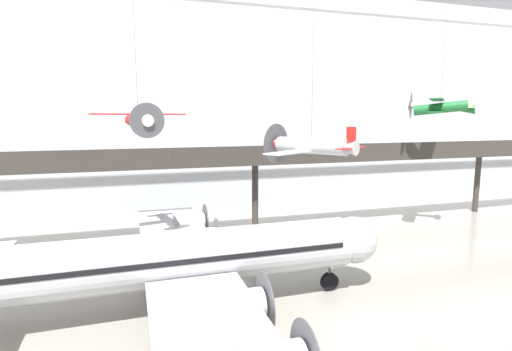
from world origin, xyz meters
TOP-DOWN VIEW (x-y plane):
  - ground_plane at (0.00, 0.00)m, footprint 260.00×260.00m
  - hangar_back_wall at (0.00, 30.24)m, footprint 140.00×3.00m
  - mezzanine_walkway at (0.00, 21.14)m, footprint 110.00×3.20m
  - ceiling_truss_beam at (0.00, 19.15)m, footprint 120.00×0.60m
  - airliner_silver_main at (-10.30, 6.05)m, footprint 29.59×33.41m
  - suspended_plane_red_highwing at (-11.92, 12.96)m, footprint 6.94×5.75m
  - suspended_plane_silver_racer at (-0.07, 8.00)m, footprint 7.97×7.26m
  - suspended_plane_green_biplane at (18.02, 15.88)m, footprint 6.49×6.55m

SIDE VIEW (x-z plane):
  - ground_plane at x=0.00m, z-range 0.00..0.00m
  - airliner_silver_main at x=-10.30m, z-range -1.53..8.58m
  - mezzanine_walkway at x=0.00m, z-range 3.10..12.59m
  - suspended_plane_silver_racer at x=-0.07m, z-range 3.57..17.01m
  - suspended_plane_red_highwing at x=-11.92m, z-range 6.48..17.91m
  - suspended_plane_green_biplane at x=18.02m, z-range 8.19..18.41m
  - hangar_back_wall at x=0.00m, z-range 0.00..27.62m
  - ceiling_truss_beam at x=0.00m, z-range 22.57..23.17m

